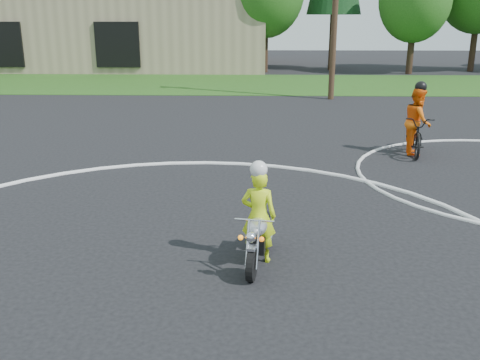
{
  "coord_description": "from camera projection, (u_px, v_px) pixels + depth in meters",
  "views": [
    {
      "loc": [
        1.34,
        -5.0,
        3.84
      ],
      "look_at": [
        1.09,
        3.93,
        1.1
      ],
      "focal_mm": 40.0,
      "sensor_mm": 36.0,
      "label": 1
    }
  ],
  "objects": [
    {
      "name": "traffic_cones",
      "position": [
        425.0,
        266.0,
        8.28
      ],
      "size": [
        20.33,
        12.85,
        0.3
      ],
      "color": "#F0400C",
      "rests_on": "ground"
    },
    {
      "name": "warehouse",
      "position": [
        18.0,
        12.0,
        43.42
      ],
      "size": [
        41.0,
        17.0,
        8.3
      ],
      "color": "tan",
      "rests_on": "ground"
    },
    {
      "name": "course_markings",
      "position": [
        298.0,
        229.0,
        10.04
      ],
      "size": [
        19.05,
        19.05,
        0.12
      ],
      "color": "silver",
      "rests_on": "ground"
    },
    {
      "name": "primary_motorcycle",
      "position": [
        258.0,
        238.0,
        8.54
      ],
      "size": [
        0.67,
        1.74,
        0.92
      ],
      "rotation": [
        0.0,
        0.0,
        -0.17
      ],
      "color": "black",
      "rests_on": "ground"
    },
    {
      "name": "rider_second_grp",
      "position": [
        417.0,
        129.0,
        15.39
      ],
      "size": [
        1.14,
        2.29,
        2.1
      ],
      "rotation": [
        0.0,
        0.0,
        -0.18
      ],
      "color": "black",
      "rests_on": "ground"
    },
    {
      "name": "rider_primary_grp",
      "position": [
        259.0,
        213.0,
        8.55
      ],
      "size": [
        0.62,
        0.46,
        1.7
      ],
      "rotation": [
        0.0,
        0.0,
        -0.17
      ],
      "color": "#D3F419",
      "rests_on": "ground"
    },
    {
      "name": "grass_strip",
      "position": [
        233.0,
        84.0,
        31.74
      ],
      "size": [
        120.0,
        10.0,
        0.02
      ],
      "primitive_type": "cube",
      "color": "#1E4714",
      "rests_on": "ground"
    }
  ]
}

